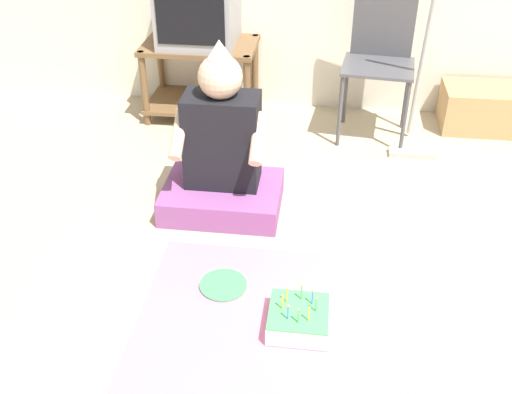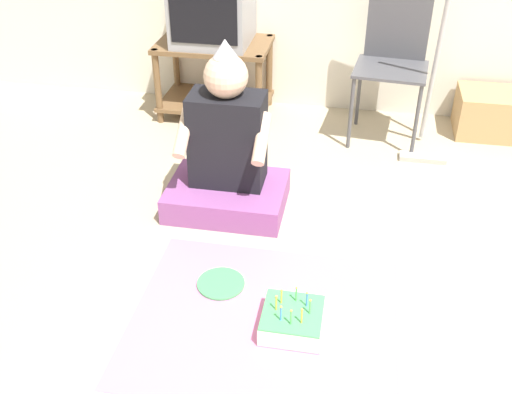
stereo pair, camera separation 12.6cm
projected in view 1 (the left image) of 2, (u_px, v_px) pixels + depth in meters
name	position (u px, v px, depth m)	size (l,w,h in m)	color
ground_plane	(377.00, 336.00, 2.45)	(16.00, 16.00, 0.00)	tan
tv_stand	(201.00, 73.00, 4.07)	(0.75, 0.48, 0.51)	brown
tv	(198.00, 7.00, 3.83)	(0.49, 0.47, 0.47)	#99999E
folding_chair	(380.00, 51.00, 3.72)	(0.47, 0.43, 0.94)	#4C4C51
cardboard_box_stack	(481.00, 108.00, 3.98)	(0.52, 0.36, 0.28)	tan
dust_mop	(420.00, 91.00, 3.58)	(0.28, 0.32, 1.32)	#B2ADA3
person_seated	(222.00, 157.00, 3.10)	(0.62, 0.46, 0.91)	#8C4C8C
party_cloth	(270.00, 319.00, 2.53)	(1.12, 0.95, 0.01)	pink
birthday_cake	(298.00, 318.00, 2.47)	(0.25, 0.25, 0.17)	#F4E0C6
paper_plate	(223.00, 285.00, 2.70)	(0.22, 0.22, 0.01)	#4CB266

